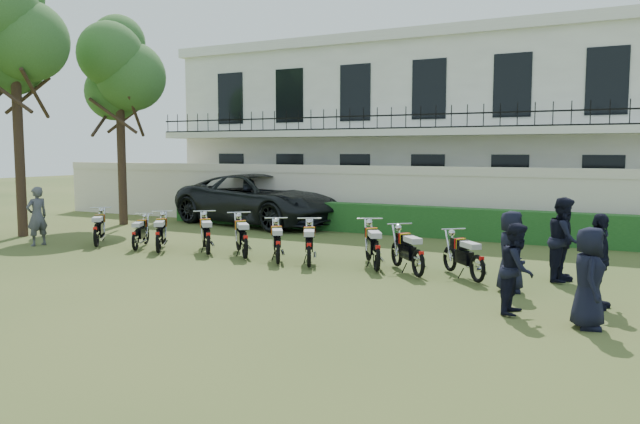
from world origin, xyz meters
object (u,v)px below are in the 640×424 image
object	(u,v)px
motorcycle_5	(278,246)
officer_4	(564,239)
motorcycle_1	(135,236)
officer_5	(563,240)
tree_west_mid	(14,31)
motorcycle_4	(245,240)
officer_0	(589,278)
motorcycle_9	(478,262)
officer_1	(517,268)
motorcycle_7	(377,251)
motorcycle_3	(208,237)
motorcycle_6	(309,248)
officer_2	(598,261)
motorcycle_0	(96,231)
motorcycle_8	(418,256)
officer_3	(511,251)
tree_west_near	(120,69)
motorcycle_2	(158,237)
suv	(260,199)
inspector	(37,216)

from	to	relation	value
motorcycle_5	officer_4	xyz separation A→B (m)	(6.49, 1.33, 0.44)
motorcycle_1	motorcycle_5	bearing A→B (deg)	-28.90
officer_4	officer_5	size ratio (longest dim) A/B	1.02
tree_west_mid	officer_4	size ratio (longest dim) A/B	4.79
motorcycle_4	officer_0	bearing A→B (deg)	-59.07
motorcycle_9	officer_1	xyz separation A→B (m)	(1.20, -2.12, 0.32)
motorcycle_7	motorcycle_9	world-z (taller)	motorcycle_7
motorcycle_3	officer_5	xyz separation A→B (m)	(8.85, 1.13, 0.39)
motorcycle_4	motorcycle_9	distance (m)	6.06
tree_west_mid	officer_4	bearing A→B (deg)	2.71
motorcycle_9	officer_0	xyz separation A→B (m)	(2.38, -2.51, 0.34)
officer_0	motorcycle_6	bearing A→B (deg)	60.40
officer_2	motorcycle_0	bearing A→B (deg)	98.13
motorcycle_8	motorcycle_1	bearing A→B (deg)	140.08
motorcycle_6	officer_3	bearing A→B (deg)	-31.49
motorcycle_7	officer_4	bearing A→B (deg)	-16.50
tree_west_mid	tree_west_near	xyz separation A→B (m)	(0.50, 4.00, -0.78)
tree_west_mid	officer_2	size ratio (longest dim) A/B	5.10
tree_west_mid	officer_4	world-z (taller)	tree_west_mid
officer_4	officer_5	distance (m)	0.11
motorcycle_4	tree_west_mid	bearing A→B (deg)	136.13
motorcycle_0	officer_4	size ratio (longest dim) A/B	0.86
motorcycle_7	officer_2	xyz separation A→B (m)	(4.80, -1.17, 0.34)
officer_3	officer_4	world-z (taller)	officer_4
motorcycle_2	motorcycle_3	world-z (taller)	motorcycle_3
motorcycle_4	motorcycle_3	bearing A→B (deg)	135.64
tree_west_near	officer_5	size ratio (longest dim) A/B	4.39
officer_1	officer_2	size ratio (longest dim) A/B	0.92
tree_west_near	motorcycle_7	bearing A→B (deg)	-19.05
suv	inspector	size ratio (longest dim) A/B	3.94
officer_1	officer_3	distance (m)	1.75
suv	officer_1	world-z (taller)	suv
motorcycle_7	inspector	world-z (taller)	inspector
officer_1	officer_2	distance (m)	1.63
motorcycle_3	motorcycle_9	world-z (taller)	motorcycle_3
suv	officer_3	xyz separation A→B (m)	(10.78, -7.24, -0.15)
motorcycle_1	officer_5	xyz separation A→B (m)	(11.13, 1.50, 0.45)
tree_west_mid	motorcycle_3	distance (m)	9.99
motorcycle_3	officer_1	bearing A→B (deg)	-56.98
motorcycle_6	officer_2	xyz separation A→B (m)	(6.44, -0.88, 0.36)
officer_5	motorcycle_0	bearing A→B (deg)	78.57
officer_0	officer_1	xyz separation A→B (m)	(-1.18, 0.39, -0.02)
motorcycle_3	motorcycle_5	size ratio (longest dim) A/B	0.94
motorcycle_8	motorcycle_9	xyz separation A→B (m)	(1.30, 0.07, -0.02)
officer_5	motorcycle_6	bearing A→B (deg)	85.84
officer_1	tree_west_near	bearing A→B (deg)	70.00
motorcycle_9	tree_west_mid	bearing A→B (deg)	136.06
motorcycle_6	suv	world-z (taller)	suv
motorcycle_3	inspector	xyz separation A→B (m)	(-5.68, -0.90, 0.38)
suv	officer_2	size ratio (longest dim) A/B	4.04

